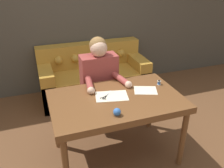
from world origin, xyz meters
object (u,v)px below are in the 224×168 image
scissors (105,97)px  dining_table (117,104)px  person (99,84)px  pin_cushion (117,112)px  thread_spool (159,83)px  couch (93,77)px

scissors → dining_table: bearing=-28.5°
dining_table → person: person is taller
scissors → pin_cushion: pin_cushion is taller
scissors → thread_spool: thread_spool is taller
person → scissors: 0.55m
dining_table → pin_cushion: pin_cushion is taller
scissors → couch: bearing=80.4°
couch → thread_spool: 1.49m
person → thread_spool: bearing=-38.9°
dining_table → scissors: 0.14m
couch → thread_spool: bearing=-72.9°
couch → scissors: couch is taller
couch → scissors: (-0.24, -1.42, 0.45)m
couch → thread_spool: size_ratio=37.62×
person → pin_cushion: 0.89m
couch → person: (-0.15, -0.89, 0.32)m
scissors → pin_cushion: (-0.00, -0.35, 0.03)m
dining_table → couch: bearing=84.6°
dining_table → couch: size_ratio=0.79×
person → scissors: size_ratio=6.69×
thread_spool → person: bearing=141.1°
thread_spool → pin_cushion: pin_cushion is taller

